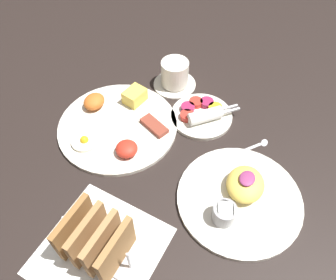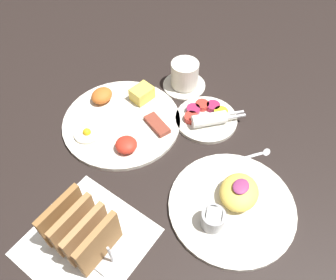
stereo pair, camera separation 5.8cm
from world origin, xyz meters
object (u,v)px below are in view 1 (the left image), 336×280
object	(u,v)px
plate_condiments	(202,114)
coffee_cup	(175,75)
toast_rack	(96,240)
plate_breakfast	(117,123)
plate_foreground	(240,196)

from	to	relation	value
plate_condiments	coffee_cup	xyz separation A→B (m)	(0.08, 0.12, 0.02)
plate_condiments	coffee_cup	bearing A→B (deg)	57.33
plate_condiments	toast_rack	bearing A→B (deg)	176.92
plate_breakfast	plate_foreground	world-z (taller)	plate_foreground
plate_condiments	toast_rack	distance (m)	0.42
toast_rack	coffee_cup	world-z (taller)	toast_rack
plate_foreground	toast_rack	distance (m)	0.31
plate_condiments	plate_foreground	world-z (taller)	plate_foreground
plate_foreground	coffee_cup	xyz separation A→B (m)	(0.26, 0.29, 0.02)
plate_breakfast	coffee_cup	bearing A→B (deg)	-14.47
toast_rack	plate_breakfast	bearing A→B (deg)	28.24
toast_rack	plate_condiments	bearing A→B (deg)	-3.08
plate_breakfast	plate_foreground	bearing A→B (deg)	-98.14
toast_rack	coffee_cup	distance (m)	0.50
plate_breakfast	plate_condiments	bearing A→B (deg)	-53.24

